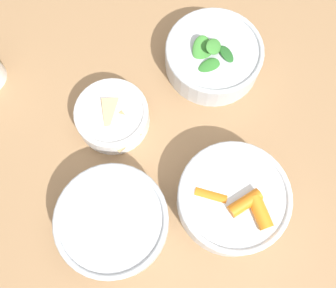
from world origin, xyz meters
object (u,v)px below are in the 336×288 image
at_px(bowl_beans_hotdog, 113,221).
at_px(bowl_cookies, 113,116).
at_px(bowl_carrots, 231,199).
at_px(bowl_greens, 214,56).

xyz_separation_m(bowl_beans_hotdog, bowl_cookies, (-0.03, -0.19, -0.00)).
distance_m(bowl_carrots, bowl_greens, 0.28).
distance_m(bowl_greens, bowl_cookies, 0.23).
relative_size(bowl_greens, bowl_cookies, 1.37).
xyz_separation_m(bowl_greens, bowl_beans_hotdog, (0.25, 0.27, -0.00)).
bearing_deg(bowl_carrots, bowl_cookies, -49.78).
relative_size(bowl_greens, bowl_beans_hotdog, 1.00).
relative_size(bowl_carrots, bowl_cookies, 1.38).
bearing_deg(bowl_greens, bowl_carrots, 80.86).
bearing_deg(bowl_greens, bowl_beans_hotdog, 47.18).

